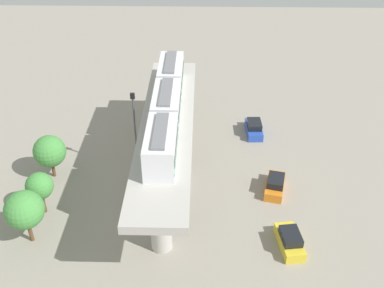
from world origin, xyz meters
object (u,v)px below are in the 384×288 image
at_px(parked_car_blue, 254,128).
at_px(tree_mid_lot, 24,210).
at_px(parked_car_orange, 275,185).
at_px(signal_post, 135,131).
at_px(train, 167,106).
at_px(tree_far_corner, 50,151).
at_px(parked_car_yellow, 290,241).
at_px(tree_near_viaduct, 39,186).

distance_m(parked_car_blue, tree_mid_lot, 29.00).
relative_size(parked_car_orange, signal_post, 0.45).
relative_size(parked_car_blue, signal_post, 0.43).
height_order(parked_car_orange, signal_post, signal_post).
distance_m(train, parked_car_orange, 13.99).
bearing_deg(parked_car_blue, signal_post, 29.79).
distance_m(parked_car_orange, tree_mid_lot, 24.64).
distance_m(tree_mid_lot, tree_far_corner, 9.60).
distance_m(parked_car_yellow, parked_car_orange, 7.89).
bearing_deg(tree_far_corner, tree_mid_lot, 93.27).
bearing_deg(parked_car_yellow, parked_car_blue, -93.17).
xyz_separation_m(parked_car_yellow, tree_far_corner, (24.10, -9.83, 2.51)).
bearing_deg(train, tree_mid_lot, 38.70).
relative_size(parked_car_yellow, parked_car_blue, 1.03).
distance_m(train, tree_near_viaduct, 14.39).
bearing_deg(train, parked_car_orange, 169.87).
xyz_separation_m(train, tree_mid_lot, (12.02, 9.63, -5.14)).
xyz_separation_m(tree_near_viaduct, tree_far_corner, (0.63, -5.71, 0.02)).
bearing_deg(tree_mid_lot, tree_near_viaduct, -91.30).
bearing_deg(signal_post, tree_mid_lot, 49.95).
bearing_deg(train, tree_near_viaduct, 25.80).
height_order(parked_car_yellow, tree_mid_lot, tree_mid_lot).
relative_size(parked_car_blue, parked_car_orange, 0.95).
height_order(parked_car_yellow, signal_post, signal_post).
xyz_separation_m(tree_near_viaduct, tree_mid_lot, (0.09, 3.86, 0.49)).
bearing_deg(tree_mid_lot, parked_car_yellow, 179.37).
height_order(train, parked_car_blue, train).
xyz_separation_m(parked_car_orange, tree_far_corner, (23.78, -1.95, 2.51)).
distance_m(tree_near_viaduct, tree_mid_lot, 3.89).
xyz_separation_m(parked_car_orange, tree_near_viaduct, (23.15, 3.76, 2.49)).
bearing_deg(train, parked_car_yellow, 139.40).
distance_m(parked_car_orange, tree_near_viaduct, 23.58).
bearing_deg(tree_near_viaduct, parked_car_blue, -145.99).
xyz_separation_m(train, tree_near_viaduct, (11.93, 5.77, -5.63)).
bearing_deg(tree_far_corner, train, -179.76).
bearing_deg(parked_car_blue, tree_mid_lot, 37.96).
xyz_separation_m(train, signal_post, (3.40, -0.62, -3.37)).
bearing_deg(tree_far_corner, parked_car_yellow, 157.80).
xyz_separation_m(parked_car_blue, tree_far_corner, (22.56, 9.08, 2.51)).
distance_m(parked_car_orange, tree_far_corner, 24.00).
bearing_deg(tree_near_viaduct, tree_mid_lot, 88.70).
bearing_deg(parked_car_orange, tree_mid_lot, 31.31).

